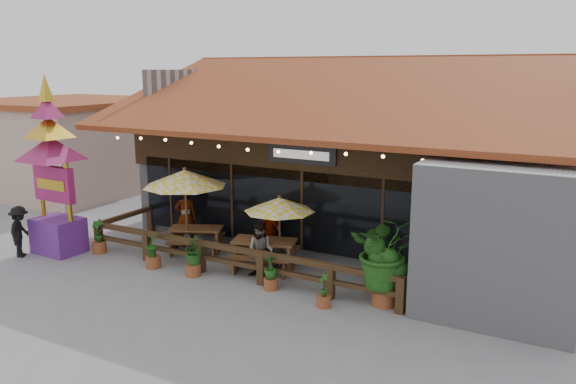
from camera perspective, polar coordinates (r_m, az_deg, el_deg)
The scene contains 19 objects.
ground at distance 15.38m, azimuth -0.10°, elevation -9.07°, with size 100.00×100.00×0.00m, color gray.
restaurant_building at distance 20.56m, azimuth 9.40°, elevation 2.66°, with size 15.50×14.73×6.09m.
patio_railing at distance 16.10m, azimuth -7.65°, elevation -5.86°, with size 10.00×2.60×0.92m.
neighbor_building at distance 28.88m, azimuth -21.07°, elevation 4.65°, with size 8.40×8.40×4.22m.
umbrella_left at distance 17.22m, azimuth -10.43°, elevation 1.36°, with size 2.87×2.87×2.74m.
umbrella_right at distance 15.79m, azimuth -0.88°, elevation -1.31°, with size 2.68×2.68×2.16m.
picnic_table_left at distance 17.87m, azimuth -9.30°, elevation -4.36°, with size 2.05×1.93×0.78m.
picnic_table_right at distance 16.14m, azimuth -2.40°, elevation -5.83°, with size 2.15×1.98×0.86m.
thai_sign_tower at distance 18.45m, azimuth -22.92°, elevation 3.62°, with size 2.28×2.28×5.91m.
tropical_plant at distance 13.70m, azimuth 9.90°, elevation -6.10°, with size 2.08×1.95×2.32m.
diner_a at distance 18.53m, azimuth -10.35°, elevation -2.46°, with size 0.68×0.45×1.88m, color #3A2512.
diner_b at distance 15.40m, azimuth -2.80°, elevation -5.99°, with size 0.75×0.59×1.55m, color #3A2512.
diner_c at distance 17.19m, azimuth -1.70°, elevation -3.97°, with size 0.92×0.38×1.57m, color #3A2512.
pedestrian at distance 18.95m, azimuth -25.58°, elevation -3.64°, with size 1.02×0.59×1.58m, color black.
planter_a at distance 18.49m, azimuth -18.68°, elevation -4.52°, with size 0.44×0.44×1.08m.
planter_b at distance 16.70m, azimuth -13.58°, elevation -5.92°, with size 0.43×0.43×1.05m.
planter_c at distance 15.80m, azimuth -9.67°, elevation -6.37°, with size 0.82×0.78×1.05m.
planter_d at distance 14.70m, azimuth -1.77°, elevation -8.25°, with size 0.48×0.48×0.92m.
planter_e at distance 13.74m, azimuth 3.65°, elevation -10.20°, with size 0.36×0.36×0.85m.
Camera 1 is at (6.84, -12.56, 5.64)m, focal length 35.00 mm.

